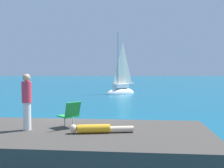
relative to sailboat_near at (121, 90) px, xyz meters
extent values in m
plane|color=#0F5675|center=(-2.60, -17.49, -0.38)|extent=(160.00, 160.00, 0.00)
cube|color=#423D38|center=(-2.49, -21.05, 0.09)|extent=(8.19, 4.57, 0.93)
cube|color=#403635|center=(0.52, -18.98, -0.38)|extent=(0.94, 0.99, 0.47)
cube|color=#454033|center=(-3.31, -19.51, -0.38)|extent=(1.09, 1.01, 0.61)
ellipsoid|color=white|center=(-0.02, -0.01, -0.38)|extent=(3.67, 3.22, 1.26)
cube|color=white|center=(-0.02, -0.01, 0.46)|extent=(1.81, 1.67, 0.41)
cylinder|color=#B7B7BC|center=(-0.29, -0.22, 3.11)|extent=(0.14, 0.14, 5.72)
cylinder|color=#B2B2B7|center=(0.62, 0.47, 0.65)|extent=(1.89, 1.47, 0.11)
pyramid|color=silver|center=(0.22, 0.17, 2.88)|extent=(1.50, 1.16, 4.35)
cylinder|color=gold|center=(-1.90, -21.33, 0.67)|extent=(0.91, 0.30, 0.24)
cylinder|color=beige|center=(-1.15, -21.27, 0.64)|extent=(0.71, 0.23, 0.18)
sphere|color=beige|center=(-2.45, -21.37, 0.69)|extent=(0.22, 0.22, 0.22)
cylinder|color=white|center=(-3.83, -20.91, 0.95)|extent=(0.22, 0.22, 0.80)
cylinder|color=#DB384C|center=(-3.83, -20.91, 1.65)|extent=(0.28, 0.28, 0.60)
sphere|color=tan|center=(-3.83, -20.91, 2.06)|extent=(0.22, 0.22, 0.22)
cube|color=green|center=(-2.70, -20.60, 0.90)|extent=(0.70, 0.71, 0.04)
cube|color=green|center=(-2.53, -20.80, 1.12)|extent=(0.47, 0.42, 0.45)
cylinder|color=silver|center=(-2.83, -20.44, 0.72)|extent=(0.04, 0.04, 0.35)
cylinder|color=silver|center=(-2.53, -20.80, 0.72)|extent=(0.04, 0.04, 0.35)
camera|label=1|loc=(-1.57, -28.78, 2.34)|focal=44.08mm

